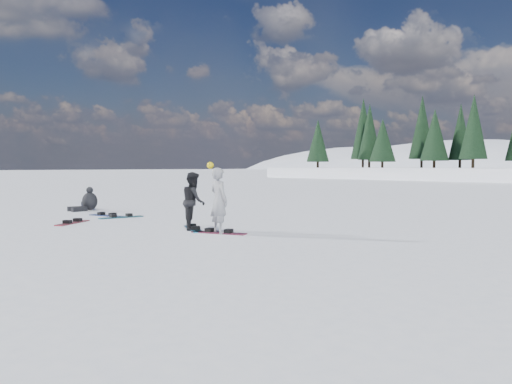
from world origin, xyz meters
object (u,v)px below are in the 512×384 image
Objects in this scene: snowboarder_woman at (219,200)px; snowboard_loose_c at (107,216)px; snowboard_loose_a at (121,217)px; snowboard_loose_b at (73,223)px; seated_rider at (88,201)px; snowboarder_man at (194,201)px; gear_bag at (87,205)px.

snowboard_loose_c is at bearing 7.27° from snowboarder_woman.
snowboard_loose_c is at bearing 103.75° from snowboard_loose_a.
snowboard_loose_b is at bearing 27.59° from snowboarder_woman.
seated_rider is at bearing -155.62° from snowboard_loose_b.
snowboard_loose_a is (-5.37, 0.03, -0.86)m from snowboarder_woman.
snowboard_loose_b is (-3.76, -1.85, -0.78)m from snowboarder_man.
snowboard_loose_a is at bearing 6.28° from snowboarder_woman.
snowboarder_woman is at bearing -145.91° from snowboarder_man.
snowboarder_man is 1.44× the size of seated_rider.
snowboarder_man is 1.06× the size of snowboard_loose_b.
seated_rider is 0.74× the size of snowboard_loose_a.
snowboard_loose_a is at bearing -8.72° from gear_bag.
seated_rider is 2.60m from snowboard_loose_c.
snowboarder_woman is 1.24× the size of snowboard_loose_c.
seated_rider reaches higher than snowboard_loose_b.
seated_rider is 0.74× the size of snowboard_loose_b.
snowboard_loose_a is 1.96m from snowboard_loose_b.
seated_rider is 3.42m from snowboard_loose_a.
seated_rider is (-8.76, 0.40, -0.51)m from snowboarder_woman.
seated_rider is at bearing 30.59° from snowboarder_man.
seated_rider is at bearing 90.74° from snowboard_loose_a.
snowboard_loose_a is (-4.27, 0.04, -0.78)m from snowboarder_man.
snowboarder_man reaches higher than snowboard_loose_a.
snowboarder_woman is 1.24× the size of snowboard_loose_a.
snowboarder_man is 4.34m from snowboard_loose_a.
seated_rider is 2.46× the size of gear_bag.
snowboard_loose_c is (3.23, -0.73, -0.14)m from gear_bag.
snowboarder_man reaches higher than gear_bag.
gear_bag reaches higher than snowboard_loose_a.
seated_rider is (-7.65, 0.41, -0.44)m from snowboarder_man.
gear_bag is at bearing 29.07° from snowboarder_man.
snowboarder_woman is 9.51m from gear_bag.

